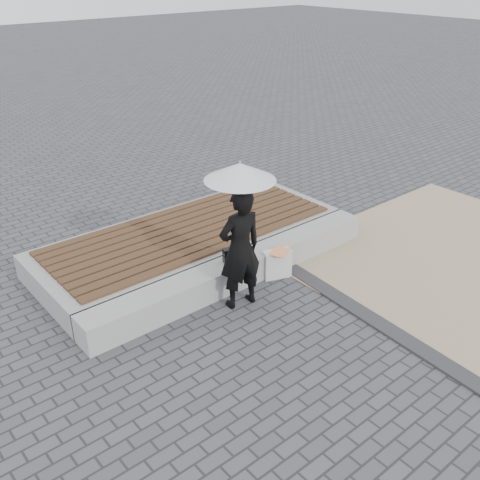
{
  "coord_description": "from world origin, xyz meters",
  "views": [
    {
      "loc": [
        -4.43,
        -3.78,
        4.31
      ],
      "look_at": [
        -0.34,
        1.14,
        1.0
      ],
      "focal_mm": 40.83,
      "sensor_mm": 36.0,
      "label": 1
    }
  ],
  "objects_px": {
    "seating_ledge": "(238,270)",
    "woman": "(240,249)",
    "parasol": "(240,172)",
    "handbag": "(233,255)",
    "canvas_tote": "(277,264)"
  },
  "relations": [
    {
      "from": "seating_ledge",
      "to": "canvas_tote",
      "type": "xyz_separation_m",
      "value": [
        0.55,
        -0.26,
        0.02
      ]
    },
    {
      "from": "handbag",
      "to": "canvas_tote",
      "type": "height_order",
      "value": "handbag"
    },
    {
      "from": "seating_ledge",
      "to": "parasol",
      "type": "distance_m",
      "value": 1.85
    },
    {
      "from": "seating_ledge",
      "to": "canvas_tote",
      "type": "height_order",
      "value": "canvas_tote"
    },
    {
      "from": "seating_ledge",
      "to": "handbag",
      "type": "xyz_separation_m",
      "value": [
        -0.1,
        -0.02,
        0.31
      ]
    },
    {
      "from": "woman",
      "to": "handbag",
      "type": "height_order",
      "value": "woman"
    },
    {
      "from": "handbag",
      "to": "canvas_tote",
      "type": "relative_size",
      "value": 0.68
    },
    {
      "from": "canvas_tote",
      "to": "parasol",
      "type": "bearing_deg",
      "value": -147.3
    },
    {
      "from": "seating_ledge",
      "to": "handbag",
      "type": "bearing_deg",
      "value": -166.56
    },
    {
      "from": "woman",
      "to": "canvas_tote",
      "type": "distance_m",
      "value": 1.11
    },
    {
      "from": "woman",
      "to": "parasol",
      "type": "bearing_deg",
      "value": 7.89
    },
    {
      "from": "seating_ledge",
      "to": "woman",
      "type": "height_order",
      "value": "woman"
    },
    {
      "from": "handbag",
      "to": "canvas_tote",
      "type": "distance_m",
      "value": 0.75
    },
    {
      "from": "woman",
      "to": "handbag",
      "type": "relative_size",
      "value": 5.7
    },
    {
      "from": "parasol",
      "to": "handbag",
      "type": "height_order",
      "value": "parasol"
    }
  ]
}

